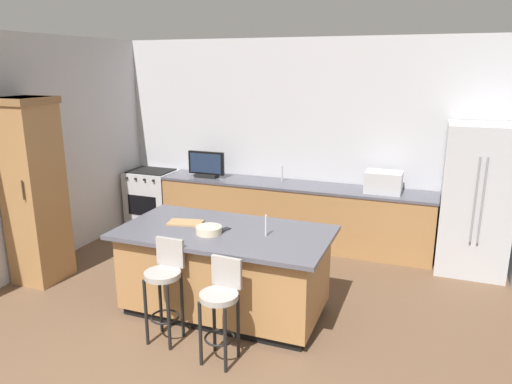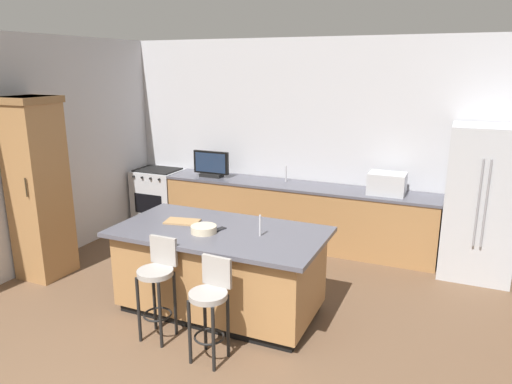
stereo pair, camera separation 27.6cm
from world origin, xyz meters
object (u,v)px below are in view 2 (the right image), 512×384
(kitchen_island, at_px, (220,270))
(refrigerator, at_px, (481,202))
(microwave, at_px, (387,184))
(fruit_bowl, at_px, (204,229))
(cabinet_tower, at_px, (38,186))
(tv_monitor, at_px, (211,165))
(bar_stool_right, at_px, (210,301))
(range_oven, at_px, (159,196))
(cell_phone, at_px, (219,229))
(bar_stool_left, at_px, (158,280))
(cutting_board, at_px, (182,221))

(kitchen_island, relative_size, refrigerator, 1.17)
(microwave, height_order, fruit_bowl, microwave)
(cabinet_tower, relative_size, tv_monitor, 3.81)
(bar_stool_right, bearing_deg, refrigerator, 57.11)
(microwave, bearing_deg, cabinet_tower, -149.14)
(refrigerator, relative_size, fruit_bowl, 7.12)
(refrigerator, distance_m, microwave, 1.15)
(range_oven, bearing_deg, kitchen_island, -43.59)
(range_oven, height_order, bar_stool_right, bar_stool_right)
(cell_phone, bearing_deg, refrigerator, 57.70)
(refrigerator, bearing_deg, bar_stool_left, -134.89)
(range_oven, relative_size, microwave, 1.91)
(bar_stool_right, height_order, fruit_bowl, fruit_bowl)
(refrigerator, height_order, microwave, refrigerator)
(cabinet_tower, xyz_separation_m, bar_stool_right, (2.77, -0.74, -0.59))
(kitchen_island, xyz_separation_m, cutting_board, (-0.48, 0.05, 0.46))
(microwave, bearing_deg, fruit_bowl, -121.99)
(cabinet_tower, xyz_separation_m, cutting_board, (1.95, 0.12, -0.23))
(range_oven, xyz_separation_m, microwave, (3.66, 0.00, 0.59))
(tv_monitor, height_order, fruit_bowl, tv_monitor)
(bar_stool_left, bearing_deg, fruit_bowl, 71.65)
(bar_stool_right, bearing_deg, cabinet_tower, 168.66)
(cabinet_tower, distance_m, cutting_board, 1.97)
(bar_stool_left, xyz_separation_m, cell_phone, (0.29, 0.70, 0.32))
(fruit_bowl, bearing_deg, tv_monitor, 117.12)
(refrigerator, bearing_deg, tv_monitor, 179.45)
(cabinet_tower, xyz_separation_m, tv_monitor, (1.16, 2.21, -0.07))
(refrigerator, relative_size, cabinet_tower, 0.85)
(cabinet_tower, distance_m, bar_stool_left, 2.29)
(range_oven, bearing_deg, cabinet_tower, -93.27)
(cell_phone, bearing_deg, bar_stool_right, -49.89)
(bar_stool_left, bearing_deg, range_oven, 125.59)
(bar_stool_right, bearing_deg, cutting_board, 137.01)
(range_oven, bearing_deg, fruit_bowl, -46.70)
(refrigerator, bearing_deg, cutting_board, -145.41)
(tv_monitor, height_order, cutting_board, tv_monitor)
(kitchen_island, xyz_separation_m, cell_phone, (-0.01, 0.01, 0.45))
(microwave, bearing_deg, bar_stool_right, -108.79)
(microwave, height_order, tv_monitor, tv_monitor)
(range_oven, relative_size, tv_monitor, 1.58)
(bar_stool_right, height_order, cutting_board, bar_stool_right)
(refrigerator, height_order, fruit_bowl, refrigerator)
(kitchen_island, relative_size, bar_stool_left, 2.21)
(range_oven, bearing_deg, cutting_board, -49.60)
(cabinet_tower, xyz_separation_m, microwave, (3.79, 2.26, -0.11))
(refrigerator, relative_size, bar_stool_left, 1.90)
(cabinet_tower, distance_m, bar_stool_right, 2.92)
(bar_stool_left, distance_m, cell_phone, 0.83)
(cabinet_tower, distance_m, fruit_bowl, 2.34)
(refrigerator, bearing_deg, cell_phone, -139.97)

